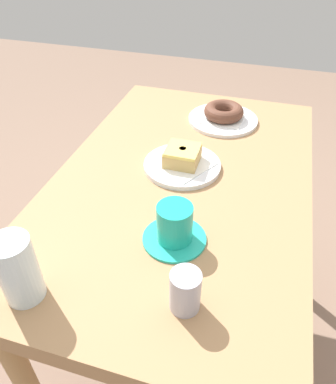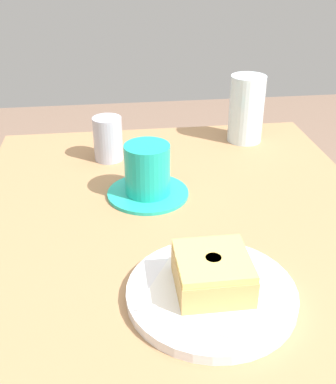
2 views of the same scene
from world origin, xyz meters
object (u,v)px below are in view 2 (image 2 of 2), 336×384
Objects in this scene: plate_glazed_square at (211,293)px; water_glass at (246,109)px; coffee_cup at (148,173)px; donut_glazed_square at (213,272)px; sugar_jar at (108,139)px.

plate_glazed_square is 1.50× the size of water_glass.
water_glass is 0.31m from coffee_cup.
plate_glazed_square is 0.03m from donut_glazed_square.
donut_glazed_square reaches higher than plate_glazed_square.
donut_glazed_square is 0.63× the size of coffee_cup.
donut_glazed_square is 0.27m from coffee_cup.
coffee_cup is (-0.21, 0.22, -0.03)m from water_glass.
sugar_jar is (0.42, 0.12, 0.04)m from plate_glazed_square.
donut_glazed_square is 0.63× the size of water_glass.
sugar_jar is at bearing 15.47° from plate_glazed_square.
plate_glazed_square is 0.27m from coffee_cup.
water_glass is 0.29m from sugar_jar.
donut_glazed_square is at bearing -168.65° from coffee_cup.
coffee_cup is at bearing 11.35° from donut_glazed_square.
donut_glazed_square is at bearing 160.13° from water_glass.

